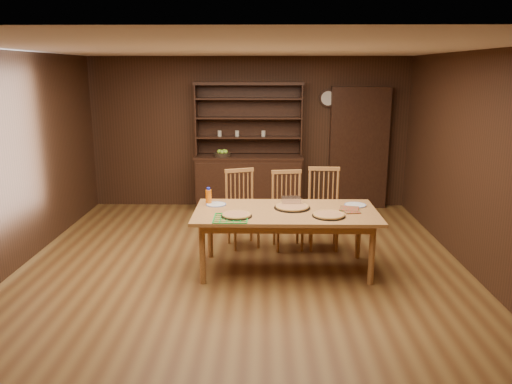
{
  "coord_description": "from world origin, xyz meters",
  "views": [
    {
      "loc": [
        0.26,
        -5.69,
        2.38
      ],
      "look_at": [
        0.16,
        0.4,
        0.88
      ],
      "focal_mm": 35.0,
      "sensor_mm": 36.0,
      "label": 1
    }
  ],
  "objects_px": {
    "chair_left": "(242,205)",
    "juice_bottle": "(209,196)",
    "china_hutch": "(249,175)",
    "chair_center": "(287,207)",
    "chair_right": "(324,205)",
    "dining_table": "(286,216)"
  },
  "relations": [
    {
      "from": "juice_bottle",
      "to": "chair_left",
      "type": "bearing_deg",
      "value": 59.02
    },
    {
      "from": "chair_center",
      "to": "juice_bottle",
      "type": "xyz_separation_m",
      "value": [
        -1.01,
        -0.56,
        0.29
      ]
    },
    {
      "from": "chair_right",
      "to": "juice_bottle",
      "type": "height_order",
      "value": "chair_right"
    },
    {
      "from": "juice_bottle",
      "to": "chair_right",
      "type": "bearing_deg",
      "value": 21.49
    },
    {
      "from": "china_hutch",
      "to": "chair_right",
      "type": "relative_size",
      "value": 1.99
    },
    {
      "from": "dining_table",
      "to": "chair_left",
      "type": "distance_m",
      "value": 1.09
    },
    {
      "from": "chair_right",
      "to": "dining_table",
      "type": "bearing_deg",
      "value": -120.09
    },
    {
      "from": "chair_left",
      "to": "juice_bottle",
      "type": "height_order",
      "value": "chair_left"
    },
    {
      "from": "china_hutch",
      "to": "dining_table",
      "type": "height_order",
      "value": "china_hutch"
    },
    {
      "from": "china_hutch",
      "to": "chair_center",
      "type": "relative_size",
      "value": 2.07
    },
    {
      "from": "chair_center",
      "to": "chair_left",
      "type": "bearing_deg",
      "value": 165.67
    },
    {
      "from": "china_hutch",
      "to": "dining_table",
      "type": "xyz_separation_m",
      "value": [
        0.52,
        -2.76,
        0.09
      ]
    },
    {
      "from": "china_hutch",
      "to": "juice_bottle",
      "type": "distance_m",
      "value": 2.52
    },
    {
      "from": "chair_left",
      "to": "chair_center",
      "type": "distance_m",
      "value": 0.63
    },
    {
      "from": "china_hutch",
      "to": "chair_center",
      "type": "distance_m",
      "value": 1.99
    },
    {
      "from": "chair_center",
      "to": "juice_bottle",
      "type": "height_order",
      "value": "chair_center"
    },
    {
      "from": "chair_right",
      "to": "juice_bottle",
      "type": "relative_size",
      "value": 5.2
    },
    {
      "from": "chair_left",
      "to": "chair_center",
      "type": "bearing_deg",
      "value": -26.07
    },
    {
      "from": "dining_table",
      "to": "chair_left",
      "type": "height_order",
      "value": "chair_left"
    },
    {
      "from": "dining_table",
      "to": "juice_bottle",
      "type": "relative_size",
      "value": 10.33
    },
    {
      "from": "chair_right",
      "to": "juice_bottle",
      "type": "distance_m",
      "value": 1.64
    },
    {
      "from": "chair_right",
      "to": "juice_bottle",
      "type": "bearing_deg",
      "value": -156.32
    }
  ]
}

